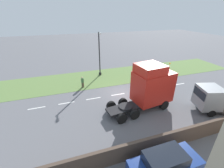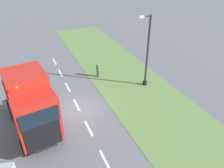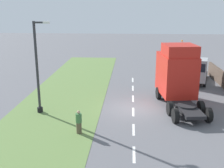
{
  "view_description": "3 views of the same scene",
  "coord_description": "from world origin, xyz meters",
  "px_view_note": "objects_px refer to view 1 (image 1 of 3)",
  "views": [
    {
      "loc": [
        15.63,
        -6.67,
        9.65
      ],
      "look_at": [
        -0.6,
        -1.3,
        1.31
      ],
      "focal_mm": 24.0,
      "sensor_mm": 36.0,
      "label": 1
    },
    {
      "loc": [
        3.38,
        14.43,
        11.3
      ],
      "look_at": [
        -2.43,
        1.33,
        2.64
      ],
      "focal_mm": 35.0,
      "sensor_mm": 36.0,
      "label": 2
    },
    {
      "loc": [
        -0.29,
        -20.97,
        7.95
      ],
      "look_at": [
        -1.58,
        -1.72,
        2.49
      ],
      "focal_mm": 45.0,
      "sensor_mm": 36.0,
      "label": 3
    }
  ],
  "objects_px": {
    "pedestrian": "(83,82)",
    "lorry_cab": "(151,86)",
    "flatbed_truck": "(212,99)",
    "parked_car": "(165,165)",
    "lamp_post": "(100,57)"
  },
  "relations": [
    {
      "from": "pedestrian",
      "to": "lorry_cab",
      "type": "bearing_deg",
      "value": 41.76
    },
    {
      "from": "flatbed_truck",
      "to": "parked_car",
      "type": "relative_size",
      "value": 1.39
    },
    {
      "from": "parked_car",
      "to": "lamp_post",
      "type": "height_order",
      "value": "lamp_post"
    },
    {
      "from": "flatbed_truck",
      "to": "parked_car",
      "type": "distance_m",
      "value": 10.0
    },
    {
      "from": "lorry_cab",
      "to": "lamp_post",
      "type": "height_order",
      "value": "lamp_post"
    },
    {
      "from": "flatbed_truck",
      "to": "parked_car",
      "type": "bearing_deg",
      "value": 132.54
    },
    {
      "from": "lamp_post",
      "to": "pedestrian",
      "type": "xyz_separation_m",
      "value": [
        3.58,
        -3.42,
        -2.31
      ]
    },
    {
      "from": "parked_car",
      "to": "lamp_post",
      "type": "relative_size",
      "value": 0.68
    },
    {
      "from": "flatbed_truck",
      "to": "pedestrian",
      "type": "height_order",
      "value": "flatbed_truck"
    },
    {
      "from": "pedestrian",
      "to": "flatbed_truck",
      "type": "bearing_deg",
      "value": 50.81
    },
    {
      "from": "lamp_post",
      "to": "pedestrian",
      "type": "relative_size",
      "value": 4.43
    },
    {
      "from": "lamp_post",
      "to": "pedestrian",
      "type": "height_order",
      "value": "lamp_post"
    },
    {
      "from": "lorry_cab",
      "to": "pedestrian",
      "type": "bearing_deg",
      "value": -145.71
    },
    {
      "from": "flatbed_truck",
      "to": "lamp_post",
      "type": "relative_size",
      "value": 0.94
    },
    {
      "from": "lorry_cab",
      "to": "pedestrian",
      "type": "height_order",
      "value": "lorry_cab"
    }
  ]
}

